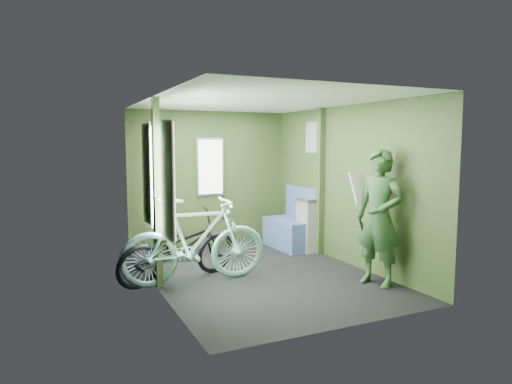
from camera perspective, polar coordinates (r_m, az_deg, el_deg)
room at (r=6.06m, az=-0.08°, el=3.09°), size 4.00×4.02×2.31m
bicycle_black at (r=6.00m, az=-9.41°, el=-10.98°), size 1.84×1.19×0.99m
bicycle_mint at (r=5.87m, az=-7.52°, el=-11.35°), size 1.88×0.74×1.17m
passenger at (r=5.81m, az=15.12°, el=-3.11°), size 0.59×0.76×1.69m
waste_box at (r=7.45m, az=6.57°, el=-4.14°), size 0.26×0.36×0.87m
bench_seat at (r=7.72m, az=4.48°, el=-4.74°), size 0.59×1.00×1.03m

